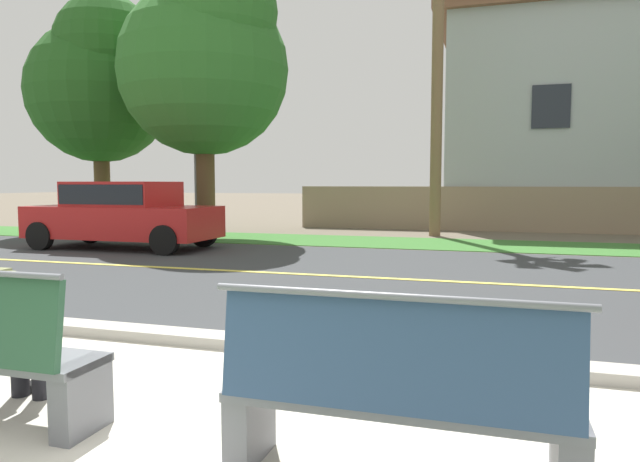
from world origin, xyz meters
name	(u,v)px	position (x,y,z in m)	size (l,w,h in m)	color
ground_plane	(392,265)	(0.00, 8.00, 0.00)	(140.00, 140.00, 0.00)	#665B4C
sidewalk_pavement	(161,448)	(0.00, 0.40, 0.01)	(44.00, 3.60, 0.01)	beige
curb_edge	(283,346)	(0.00, 2.35, 0.06)	(44.00, 0.30, 0.11)	#ADA89E
street_asphalt	(375,278)	(0.00, 6.50, 0.00)	(52.00, 8.00, 0.01)	#383A3D
road_centre_line	(375,278)	(0.00, 6.50, 0.01)	(48.00, 0.14, 0.01)	#E0CC4C
far_verge_grass	(419,243)	(0.00, 11.99, 0.01)	(48.00, 2.80, 0.02)	#38702D
bench_right	(395,401)	(1.34, 0.36, 0.45)	(1.73, 0.48, 1.01)	slate
car_red_near	(123,212)	(-6.39, 8.90, 0.85)	(4.30, 1.86, 1.54)	red
streetlamp	(199,82)	(-5.96, 11.78, 4.23)	(0.24, 2.10, 7.45)	gray
shade_tree_far_left	(101,81)	(-9.80, 12.69, 4.60)	(4.29, 4.29, 7.09)	brown
shade_tree_left	(207,57)	(-5.52, 11.41, 4.81)	(4.48, 4.48, 7.40)	brown
garden_wall	(501,209)	(1.97, 16.41, 0.70)	(13.00, 0.36, 1.40)	gray
house_across_street	(623,116)	(5.90, 19.61, 3.81)	(12.30, 6.91, 7.52)	#A3ADB2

